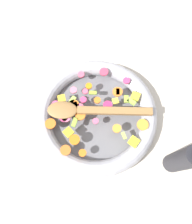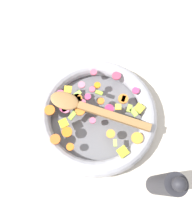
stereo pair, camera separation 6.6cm
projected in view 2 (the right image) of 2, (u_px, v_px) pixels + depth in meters
The scene contains 5 objects.
ground_plane at pixel (96, 117), 0.71m from camera, with size 4.00×4.00×0.00m, color beige.
skillet at pixel (96, 115), 0.69m from camera, with size 0.39×0.39×0.05m.
chopped_vegetables at pixel (92, 110), 0.66m from camera, with size 0.32×0.29×0.01m.
wooden_spoon at pixel (89, 108), 0.66m from camera, with size 0.18×0.30×0.01m.
pepper_mill at pixel (165, 185), 0.55m from camera, with size 0.05×0.05×0.22m.
Camera 2 is at (0.15, 0.16, 0.68)m, focal length 35.00 mm.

